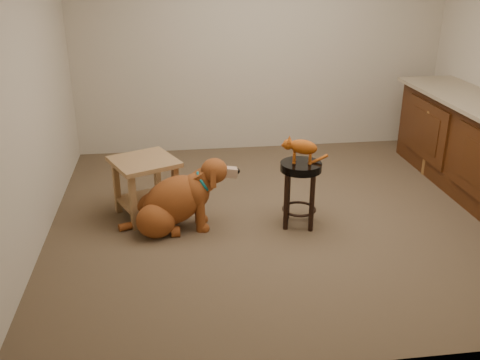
{
  "coord_description": "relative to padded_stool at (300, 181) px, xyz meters",
  "views": [
    {
      "loc": [
        -1.13,
        -4.41,
        2.25
      ],
      "look_at": [
        -0.55,
        -0.14,
        0.45
      ],
      "focal_mm": 40.0,
      "sensor_mm": 36.0,
      "label": 1
    }
  ],
  "objects": [
    {
      "name": "side_table",
      "position": [
        -1.37,
        0.37,
        -0.06
      ],
      "size": [
        0.71,
        0.71,
        0.56
      ],
      "rotation": [
        0.0,
        0.0,
        0.42
      ],
      "color": "olive",
      "rests_on": "ground"
    },
    {
      "name": "floor",
      "position": [
        0.02,
        0.18,
        -0.42
      ],
      "size": [
        4.5,
        4.0,
        0.01
      ],
      "primitive_type": "cube",
      "color": "brown",
      "rests_on": "ground"
    },
    {
      "name": "room_shell",
      "position": [
        0.02,
        0.18,
        1.25
      ],
      "size": [
        4.54,
        4.04,
        2.62
      ],
      "color": "#BBAF97",
      "rests_on": "ground"
    },
    {
      "name": "wood_stool",
      "position": [
        1.87,
        0.87,
        -0.05
      ],
      "size": [
        0.46,
        0.46,
        0.72
      ],
      "rotation": [
        0.0,
        0.0,
        0.21
      ],
      "color": "brown",
      "rests_on": "ground"
    },
    {
      "name": "padded_stool",
      "position": [
        0.0,
        0.0,
        0.0
      ],
      "size": [
        0.38,
        0.38,
        0.6
      ],
      "rotation": [
        0.0,
        0.0,
        -0.28
      ],
      "color": "black",
      "rests_on": "ground"
    },
    {
      "name": "tabby_kitten",
      "position": [
        -0.01,
        0.0,
        0.31
      ],
      "size": [
        0.42,
        0.19,
        0.26
      ],
      "rotation": [
        0.0,
        0.0,
        -0.28
      ],
      "color": "#94410E",
      "rests_on": "padded_stool"
    },
    {
      "name": "cabinet_run",
      "position": [
        1.96,
        0.48,
        0.02
      ],
      "size": [
        0.7,
        2.56,
        0.94
      ],
      "color": "#4A240D",
      "rests_on": "ground"
    },
    {
      "name": "golden_retriever",
      "position": [
        -1.1,
        0.07,
        -0.17
      ],
      "size": [
        1.09,
        0.53,
        0.69
      ],
      "rotation": [
        0.0,
        0.0,
        -0.0
      ],
      "color": "brown",
      "rests_on": "ground"
    }
  ]
}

